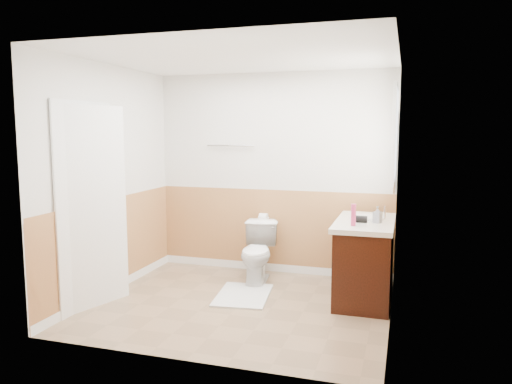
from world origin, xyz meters
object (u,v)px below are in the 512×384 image
(toilet, at_px, (258,253))
(soap_dispenser, at_px, (378,215))
(bath_mat, at_px, (243,295))
(lotion_bottle, at_px, (353,215))
(vanity_cabinet, at_px, (365,262))

(toilet, xyz_separation_m, soap_dispenser, (1.38, -0.34, 0.58))
(bath_mat, xyz_separation_m, soap_dispenser, (1.38, 0.21, 0.93))
(toilet, xyz_separation_m, bath_mat, (0.00, -0.55, -0.34))
(toilet, relative_size, lotion_bottle, 3.19)
(toilet, bearing_deg, vanity_cabinet, -18.19)
(bath_mat, bearing_deg, soap_dispenser, 8.57)
(vanity_cabinet, distance_m, lotion_bottle, 0.66)
(soap_dispenser, bearing_deg, toilet, 166.17)
(toilet, distance_m, lotion_bottle, 1.44)
(bath_mat, bearing_deg, lotion_bottle, -1.39)
(vanity_cabinet, distance_m, soap_dispenser, 0.56)
(vanity_cabinet, bearing_deg, soap_dispenser, -38.25)
(bath_mat, height_order, lotion_bottle, lotion_bottle)
(bath_mat, xyz_separation_m, lotion_bottle, (1.16, -0.03, 0.95))
(toilet, relative_size, bath_mat, 0.88)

